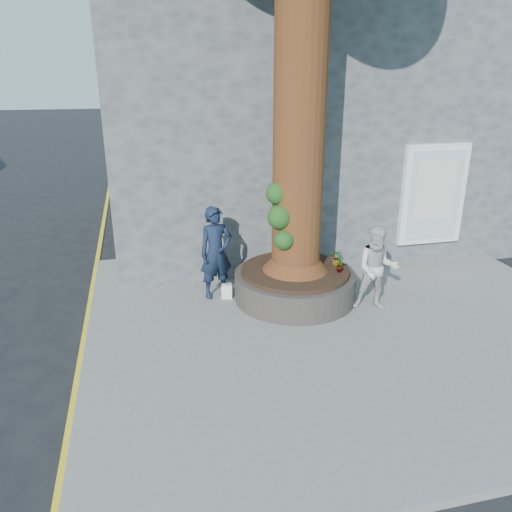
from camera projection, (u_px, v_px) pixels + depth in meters
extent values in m
plane|color=black|center=(284.00, 364.00, 7.68)|extent=(120.00, 120.00, 0.00)
cube|color=slate|center=(349.00, 320.00, 8.89)|extent=(9.00, 8.00, 0.12)
cube|color=yellow|center=(82.00, 355.00, 7.92)|extent=(0.10, 30.00, 0.01)
cube|color=#4B4E50|center=(299.00, 119.00, 13.75)|extent=(10.00, 8.00, 6.00)
cube|color=white|center=(433.00, 195.00, 10.89)|extent=(1.50, 0.12, 2.20)
cube|color=silver|center=(435.00, 195.00, 10.84)|extent=(1.25, 0.04, 1.95)
cube|color=silver|center=(436.00, 191.00, 10.78)|extent=(0.90, 0.02, 1.30)
cylinder|color=black|center=(295.00, 285.00, 9.54)|extent=(2.30, 2.30, 0.52)
cylinder|color=black|center=(295.00, 271.00, 9.44)|extent=(2.04, 2.04, 0.08)
cylinder|color=#4D2713|center=(301.00, 56.00, 8.12)|extent=(0.90, 0.90, 7.50)
cone|color=#4D2713|center=(296.00, 252.00, 9.30)|extent=(1.24, 1.24, 0.70)
sphere|color=#183C14|center=(280.00, 217.00, 8.78)|extent=(0.44, 0.44, 0.44)
sphere|color=#183C14|center=(284.00, 240.00, 8.84)|extent=(0.36, 0.36, 0.36)
sphere|color=#183C14|center=(277.00, 193.00, 8.74)|extent=(0.40, 0.40, 0.40)
imported|color=#121D32|center=(216.00, 253.00, 9.41)|extent=(0.73, 0.56, 1.78)
imported|color=beige|center=(377.00, 269.00, 8.93)|extent=(0.92, 0.81, 1.58)
cube|color=white|center=(227.00, 291.00, 9.58)|extent=(0.22, 0.17, 0.28)
imported|color=gray|center=(340.00, 262.00, 9.20)|extent=(0.25, 0.25, 0.40)
imported|color=gray|center=(297.00, 244.00, 10.08)|extent=(0.26, 0.27, 0.45)
imported|color=gray|center=(310.00, 256.00, 9.65)|extent=(0.24, 0.24, 0.32)
imported|color=gray|center=(337.00, 257.00, 9.59)|extent=(0.36, 0.36, 0.30)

